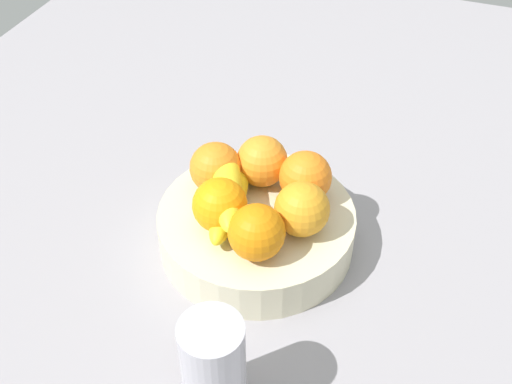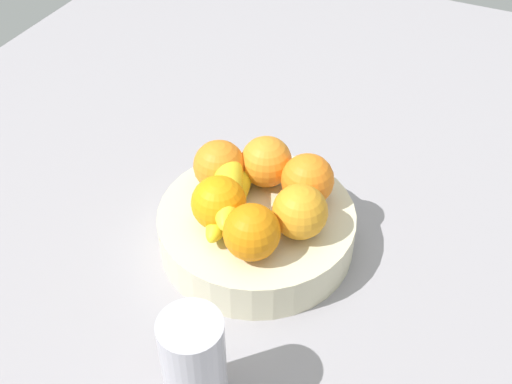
{
  "view_description": "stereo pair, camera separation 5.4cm",
  "coord_description": "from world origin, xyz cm",
  "views": [
    {
      "loc": [
        -59.3,
        -23.97,
        66.76
      ],
      "look_at": [
        -0.19,
        -2.27,
        10.02
      ],
      "focal_mm": 44.85,
      "sensor_mm": 36.0,
      "label": 1
    },
    {
      "loc": [
        -57.24,
        -28.93,
        66.76
      ],
      "look_at": [
        -0.19,
        -2.27,
        10.02
      ],
      "focal_mm": 44.85,
      "sensor_mm": 36.0,
      "label": 2
    }
  ],
  "objects": [
    {
      "name": "thermos_tumbler",
      "position": [
        -25.19,
        -6.6,
        7.1
      ],
      "size": [
        7.02,
        7.02,
        14.19
      ],
      "primitive_type": "cylinder",
      "color": "#B4B2BC",
      "rests_on": "ground_plane"
    },
    {
      "name": "orange_front_right",
      "position": [
        5.38,
        -7.45,
        9.69
      ],
      "size": [
        7.34,
        7.34,
        7.34
      ],
      "primitive_type": "sphere",
      "color": "orange",
      "rests_on": "fruit_bowl"
    },
    {
      "name": "orange_back_right",
      "position": [
        -3.88,
        1.41,
        9.69
      ],
      "size": [
        7.34,
        7.34,
        7.34
      ],
      "primitive_type": "sphere",
      "color": "orange",
      "rests_on": "fruit_bowl"
    },
    {
      "name": "orange_center",
      "position": [
        6.57,
        -0.7,
        9.69
      ],
      "size": [
        7.34,
        7.34,
        7.34
      ],
      "primitive_type": "sphere",
      "color": "orange",
      "rests_on": "fruit_bowl"
    },
    {
      "name": "orange_top_stack",
      "position": [
        -6.88,
        -4.8,
        9.69
      ],
      "size": [
        7.34,
        7.34,
        7.34
      ],
      "primitive_type": "sphere",
      "color": "orange",
      "rests_on": "fruit_bowl"
    },
    {
      "name": "banana_bunch",
      "position": [
        -0.76,
        1.45,
        9.12
      ],
      "size": [
        17.41,
        10.54,
        6.2
      ],
      "color": "yellow",
      "rests_on": "fruit_bowl"
    },
    {
      "name": "ground_plane",
      "position": [
        0.0,
        0.0,
        -1.5
      ],
      "size": [
        180.0,
        140.0,
        3.0
      ],
      "primitive_type": "cube",
      "color": "gray"
    },
    {
      "name": "orange_back_left",
      "position": [
        2.95,
        4.88,
        9.69
      ],
      "size": [
        7.34,
        7.34,
        7.34
      ],
      "primitive_type": "sphere",
      "color": "orange",
      "rests_on": "fruit_bowl"
    },
    {
      "name": "fruit_bowl",
      "position": [
        -0.19,
        -2.27,
        3.01
      ],
      "size": [
        27.36,
        27.36,
        6.02
      ],
      "primitive_type": "cylinder",
      "color": "beige",
      "rests_on": "ground_plane"
    },
    {
      "name": "orange_front_left",
      "position": [
        -0.89,
        -8.88,
        9.69
      ],
      "size": [
        7.34,
        7.34,
        7.34
      ],
      "primitive_type": "sphere",
      "color": "orange",
      "rests_on": "fruit_bowl"
    }
  ]
}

